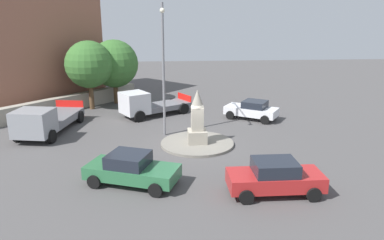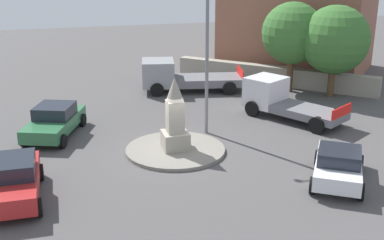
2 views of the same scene
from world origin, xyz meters
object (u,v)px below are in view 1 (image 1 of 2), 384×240
streetlamp (163,58)px  car_red_parked_left (275,177)px  car_white_near_island (252,110)px  tree_mid_cluster (89,65)px  car_green_waiting (131,169)px  truck_white_passing (147,104)px  monument (197,121)px  truck_grey_far_side (45,121)px  tree_near_wall (114,64)px  corner_building (27,35)px

streetlamp → car_red_parked_left: streetlamp is taller
car_white_near_island → tree_mid_cluster: bearing=-108.1°
car_green_waiting → tree_mid_cluster: bearing=-163.4°
streetlamp → car_white_near_island: streetlamp is taller
tree_mid_cluster → car_green_waiting: bearing=16.6°
car_red_parked_left → car_green_waiting: size_ratio=0.90×
car_green_waiting → truck_white_passing: 11.70m
monument → tree_mid_cluster: size_ratio=0.58×
car_red_parked_left → tree_mid_cluster: (-15.95, -10.66, 2.88)m
truck_grey_far_side → tree_near_wall: (-8.65, 3.57, 2.50)m
monument → truck_grey_far_side: (-2.62, -9.66, -0.56)m
car_white_near_island → truck_white_passing: size_ratio=0.73×
monument → car_green_waiting: 6.25m
corner_building → streetlamp: bearing=47.4°
car_white_near_island → corner_building: (-7.40, -18.17, 5.10)m
monument → streetlamp: 4.48m
car_red_parked_left → tree_near_wall: (-17.85, -8.89, 2.67)m
car_red_parked_left → corner_building: size_ratio=0.36×
monument → streetlamp: bearing=-136.3°
car_white_near_island → car_red_parked_left: (11.87, -1.82, 0.06)m
car_green_waiting → truck_grey_far_side: (-7.71, -6.12, 0.21)m
monument → car_red_parked_left: (6.58, 2.79, -0.73)m
streetlamp → corner_building: 15.79m
truck_grey_far_side → tree_near_wall: tree_near_wall is taller
truck_grey_far_side → car_white_near_island: bearing=100.6°
car_green_waiting → truck_grey_far_side: bearing=-141.6°
corner_building → tree_mid_cluster: 6.93m
car_red_parked_left → corner_building: (-19.28, -16.35, 5.04)m
truck_grey_far_side → tree_near_wall: size_ratio=1.18×
car_green_waiting → tree_mid_cluster: 15.38m
car_red_parked_left → tree_mid_cluster: 19.40m
car_green_waiting → tree_near_wall: tree_near_wall is taller
tree_mid_cluster → car_white_near_island: bearing=71.9°
monument → truck_white_passing: size_ratio=0.58×
car_white_near_island → truck_grey_far_side: bearing=-79.4°
car_green_waiting → truck_grey_far_side: 9.85m
car_green_waiting → car_white_near_island: bearing=141.9°
monument → corner_building: (-12.70, -13.56, 4.31)m
truck_white_passing → tree_mid_cluster: 6.03m
truck_white_passing → car_red_parked_left: bearing=24.6°
truck_white_passing → tree_near_wall: (-4.66, -2.84, 2.50)m
car_red_parked_left → tree_mid_cluster: bearing=-146.2°
truck_grey_far_side → corner_building: size_ratio=0.56×
streetlamp → tree_near_wall: (-9.24, -4.15, -1.55)m
truck_grey_far_side → truck_white_passing: size_ratio=1.16×
car_white_near_island → car_red_parked_left: size_ratio=1.00×
monument → car_green_waiting: monument is taller
car_green_waiting → tree_near_wall: bearing=-171.1°
corner_building → tree_near_wall: size_ratio=2.11×
car_green_waiting → streetlamp: bearing=167.3°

